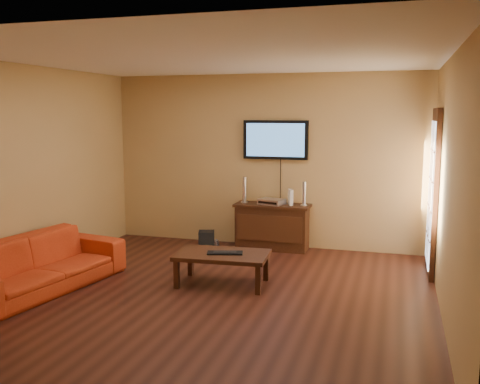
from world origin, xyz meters
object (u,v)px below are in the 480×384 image
at_px(speaker_left, 244,191).
at_px(media_console, 272,226).
at_px(television, 276,140).
at_px(speaker_right, 304,195).
at_px(subwoofer, 207,239).
at_px(sofa, 38,255).
at_px(game_console, 291,197).
at_px(coffee_table, 222,257).
at_px(keyboard, 225,253).
at_px(bottle, 216,246).
at_px(av_receiver, 272,202).

bearing_deg(speaker_left, media_console, -2.79).
xyz_separation_m(television, speaker_right, (0.49, -0.16, -0.81)).
bearing_deg(speaker_left, subwoofer, -162.83).
relative_size(sofa, game_console, 9.08).
bearing_deg(television, sofa, -127.30).
relative_size(coffee_table, keyboard, 2.53).
relative_size(speaker_left, keyboard, 0.88).
relative_size(coffee_table, sofa, 0.53).
bearing_deg(bottle, av_receiver, 29.58).
bearing_deg(speaker_left, bottle, -124.00).
bearing_deg(game_console, keyboard, -124.77).
bearing_deg(coffee_table, speaker_right, 70.49).
bearing_deg(media_console, speaker_right, 2.41).
bearing_deg(av_receiver, game_console, 24.17).
relative_size(television, speaker_left, 2.52).
xyz_separation_m(subwoofer, keyboard, (0.88, -1.74, 0.29)).
distance_m(speaker_right, game_console, 0.22).
relative_size(television, sofa, 0.47).
bearing_deg(television, subwoofer, -161.82).
relative_size(media_console, television, 1.14).
bearing_deg(game_console, av_receiver, 165.46).
xyz_separation_m(game_console, bottle, (-1.04, -0.47, -0.73)).
bearing_deg(speaker_right, av_receiver, -176.73).
bearing_deg(subwoofer, speaker_right, -11.90).
height_order(sofa, bottle, sofa).
height_order(coffee_table, game_console, game_console).
height_order(media_console, subwoofer, media_console).
relative_size(sofa, bottle, 10.76).
xyz_separation_m(sofa, speaker_left, (1.75, 2.74, 0.46)).
bearing_deg(av_receiver, speaker_right, 19.62).
xyz_separation_m(television, sofa, (-2.21, -2.90, -1.26)).
distance_m(game_console, subwoofer, 1.49).
bearing_deg(game_console, television, 129.07).
relative_size(speaker_right, game_console, 1.52).
relative_size(sofa, speaker_right, 5.98).
distance_m(coffee_table, subwoofer, 1.93).
relative_size(sofa, av_receiver, 5.91).
bearing_deg(speaker_right, game_console, 176.96).
relative_size(sofa, keyboard, 4.75).
bearing_deg(speaker_left, game_console, 0.74).
bearing_deg(av_receiver, television, 103.52).
height_order(television, keyboard, television).
distance_m(sofa, keyboard, 2.22).
height_order(coffee_table, keyboard, keyboard).
distance_m(coffee_table, game_console, 2.02).
bearing_deg(subwoofer, game_console, -10.37).
xyz_separation_m(sofa, subwoofer, (1.18, 2.56, -0.30)).
distance_m(speaker_right, bottle, 1.54).
height_order(television, sofa, television).
height_order(speaker_right, av_receiver, speaker_right).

